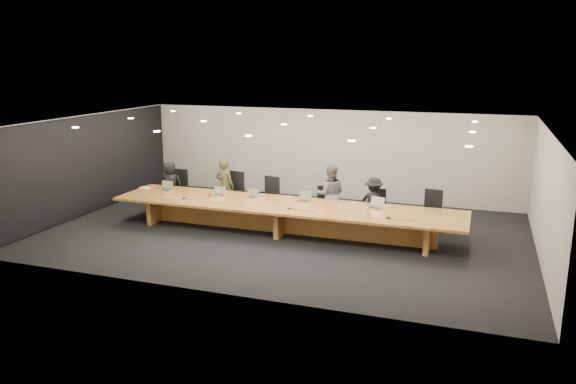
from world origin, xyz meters
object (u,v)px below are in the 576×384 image
water_bottle (217,194)px  av_box (144,198)px  laptop_c (251,193)px  chair_far_left (177,188)px  paper_cup_near (339,207)px  chair_left (232,192)px  laptop_e (375,203)px  chair_far_right (431,211)px  person_a (170,185)px  laptop_b (219,191)px  chair_mid_left (268,197)px  mic_center (289,208)px  person_d (374,203)px  laptop_d (303,196)px  mic_right (388,218)px  mic_left (184,198)px  chair_mid_right (324,205)px  chair_right (377,208)px  person_b (225,186)px  person_c (330,194)px  laptop_a (165,186)px  conference_table (284,213)px  amber_mug (210,195)px

water_bottle → av_box: (-1.78, -0.75, -0.09)m
laptop_c → water_bottle: 0.90m
chair_far_left → paper_cup_near: size_ratio=13.37×
chair_left → laptop_e: bearing=1.5°
chair_far_right → person_a: (-7.50, -0.16, 0.16)m
laptop_b → av_box: size_ratio=1.54×
chair_left → person_a: (-1.92, -0.16, 0.10)m
chair_mid_left → person_a: 3.04m
chair_far_right → mic_center: (-3.26, -1.68, 0.22)m
chair_far_right → person_d: person_d is taller
chair_far_right → person_d: (-1.47, -0.10, 0.12)m
chair_far_right → laptop_d: chair_far_right is taller
chair_far_left → person_a: person_a is taller
mic_right → laptop_d: bearing=160.4°
chair_far_right → paper_cup_near: chair_far_right is taller
av_box → mic_left: (1.00, 0.36, 0.00)m
chair_far_left → mic_right: chair_far_left is taller
mic_left → person_a: bearing=131.3°
chair_left → av_box: bearing=-114.2°
chair_far_left → mic_left: size_ratio=8.62×
person_a → laptop_c: (2.92, -0.78, 0.16)m
chair_mid_right → chair_far_right: bearing=-7.3°
chair_right → chair_mid_left: bearing=174.6°
chair_mid_right → laptop_e: laptop_e is taller
person_b → laptop_d: bearing=174.9°
laptop_d → chair_mid_left: bearing=156.7°
laptop_c → chair_left: bearing=141.6°
person_d → laptop_c: 3.23m
person_a → av_box: size_ratio=7.27×
person_c → laptop_b: size_ratio=5.43×
person_c → laptop_a: size_ratio=4.76×
chair_right → mic_right: size_ratio=7.41×
chair_left → mic_center: chair_left is taller
person_c → mic_right: 2.40m
person_d → laptop_e: person_d is taller
chair_right → person_b: (-4.35, -0.16, 0.30)m
person_c → water_bottle: (-2.79, -1.11, 0.04)m
chair_far_right → laptop_e: size_ratio=2.97×
water_bottle → paper_cup_near: water_bottle is taller
laptop_c → paper_cup_near: 2.49m
conference_table → chair_far_left: chair_far_left is taller
mic_center → laptop_e: bearing=18.9°
mic_right → mic_center: bearing=178.8°
chair_mid_right → mic_right: chair_mid_right is taller
amber_mug → mic_right: amber_mug is taller
person_d → person_a: bearing=16.2°
chair_left → chair_far_right: bearing=14.6°
av_box → chair_mid_right: bearing=3.3°
water_bottle → laptop_c: bearing=21.0°
laptop_c → mic_left: laptop_c is taller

